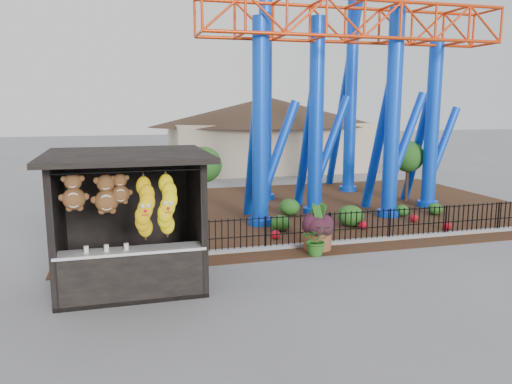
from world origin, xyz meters
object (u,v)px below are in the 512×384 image
object	(u,v)px
terracotta_planter	(318,239)
prize_booth	(129,223)
roller_coaster	(334,45)
potted_plant	(317,239)

from	to	relation	value
terracotta_planter	prize_booth	bearing A→B (deg)	-161.34
roller_coaster	terracotta_planter	world-z (taller)	roller_coaster
prize_booth	potted_plant	world-z (taller)	prize_booth
potted_plant	prize_booth	bearing A→B (deg)	-152.19
prize_booth	roller_coaster	bearing A→B (deg)	41.99
roller_coaster	terracotta_planter	bearing A→B (deg)	-117.11
prize_booth	roller_coaster	size ratio (longest dim) A/B	0.32
prize_booth	terracotta_planter	size ratio (longest dim) A/B	4.41
roller_coaster	potted_plant	bearing A→B (deg)	-116.95
roller_coaster	prize_booth	bearing A→B (deg)	-138.01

